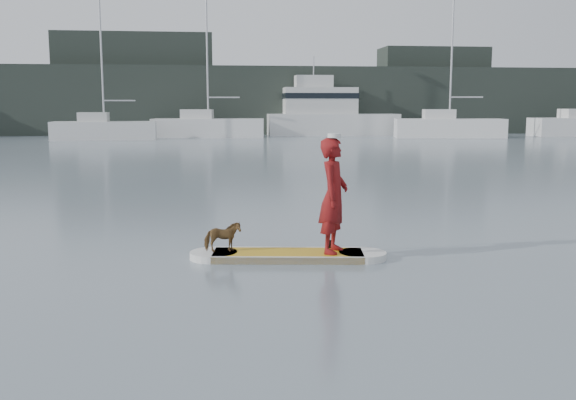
{
  "coord_description": "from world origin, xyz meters",
  "views": [
    {
      "loc": [
        -3.03,
        -6.6,
        2.55
      ],
      "look_at": [
        -1.82,
        3.83,
        1.0
      ],
      "focal_mm": 40.0,
      "sensor_mm": 36.0,
      "label": 1
    }
  ],
  "objects": [
    {
      "name": "shore_building_east",
      "position": [
        18.0,
        54.0,
        4.0
      ],
      "size": [
        10.0,
        4.0,
        8.0
      ],
      "primitive_type": "cube",
      "color": "black",
      "rests_on": "ground"
    },
    {
      "name": "dog",
      "position": [
        -2.9,
        3.97,
        0.37
      ],
      "size": [
        0.63,
        0.34,
        0.51
      ],
      "primitive_type": "imported",
      "rotation": [
        0.0,
        0.0,
        1.68
      ],
      "color": "#54361C",
      "rests_on": "paddleboard"
    },
    {
      "name": "shore_building_west",
      "position": [
        -10.0,
        54.0,
        4.5
      ],
      "size": [
        14.0,
        4.0,
        9.0
      ],
      "primitive_type": "cube",
      "color": "black",
      "rests_on": "ground"
    },
    {
      "name": "white_cap",
      "position": [
        -1.07,
        3.73,
        2.06
      ],
      "size": [
        0.22,
        0.22,
        0.07
      ],
      "primitive_type": "cylinder",
      "color": "silver",
      "rests_on": "paddler"
    },
    {
      "name": "shore_mass",
      "position": [
        0.0,
        53.0,
        3.0
      ],
      "size": [
        90.0,
        6.0,
        6.0
      ],
      "primitive_type": "cube",
      "color": "black",
      "rests_on": "ground"
    },
    {
      "name": "paddle",
      "position": [
        -1.08,
        4.04,
        0.8
      ],
      "size": [
        0.1,
        0.3,
        2.0
      ],
      "rotation": [
        0.0,
        0.0,
        -0.13
      ],
      "color": "black",
      "rests_on": "ground"
    },
    {
      "name": "sailboat_d",
      "position": [
        -3.5,
        46.42,
        0.95
      ],
      "size": [
        9.22,
        3.59,
        13.27
      ],
      "rotation": [
        0.0,
        0.0,
        -0.09
      ],
      "color": "silver",
      "rests_on": "ground"
    },
    {
      "name": "ground",
      "position": [
        0.0,
        0.0,
        0.0
      ],
      "size": [
        140.0,
        140.0,
        0.0
      ],
      "primitive_type": "plane",
      "color": "slate",
      "rests_on": "ground"
    },
    {
      "name": "paddler",
      "position": [
        -1.07,
        3.73,
        1.07
      ],
      "size": [
        0.7,
        0.82,
        1.91
      ],
      "primitive_type": "imported",
      "rotation": [
        0.0,
        0.0,
        1.15
      ],
      "color": "maroon",
      "rests_on": "paddleboard"
    },
    {
      "name": "sailboat_e",
      "position": [
        15.84,
        43.59,
        0.89
      ],
      "size": [
        8.96,
        4.29,
        12.47
      ],
      "rotation": [
        0.0,
        0.0,
        -0.18
      ],
      "color": "silver",
      "rests_on": "ground"
    },
    {
      "name": "sailboat_c",
      "position": [
        -11.24,
        43.19,
        0.81
      ],
      "size": [
        7.71,
        2.84,
        10.93
      ],
      "rotation": [
        0.0,
        0.0,
        0.04
      ],
      "color": "silver",
      "rests_on": "ground"
    },
    {
      "name": "motor_yacht_a",
      "position": [
        6.79,
        48.73,
        1.9
      ],
      "size": [
        11.27,
        3.52,
        6.76
      ],
      "rotation": [
        0.0,
        0.0,
        -0.0
      ],
      "color": "silver",
      "rests_on": "ground"
    },
    {
      "name": "paddleboard",
      "position": [
        -1.82,
        3.83,
        0.06
      ],
      "size": [
        3.28,
        1.12,
        0.12
      ],
      "rotation": [
        0.0,
        0.0,
        -0.13
      ],
      "color": "#C29012",
      "rests_on": "ground"
    }
  ]
}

